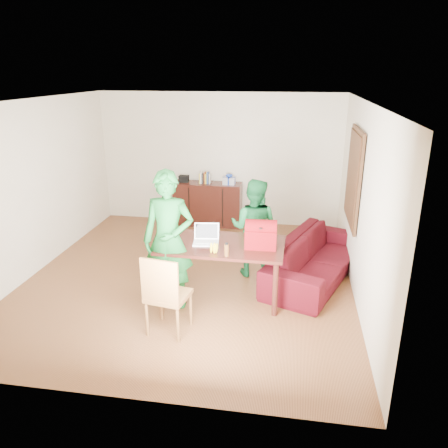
% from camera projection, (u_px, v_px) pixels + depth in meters
% --- Properties ---
extents(room, '(5.20, 5.70, 2.90)m').
position_uv_depth(room, '(190.00, 195.00, 6.61)').
color(room, '#472511').
rests_on(room, ground).
extents(table, '(1.75, 1.00, 0.82)m').
position_uv_depth(table, '(222.00, 251.00, 6.13)').
color(table, black).
rests_on(table, ground).
extents(chair, '(0.55, 0.53, 1.06)m').
position_uv_depth(chair, '(168.00, 309.00, 5.40)').
color(chair, brown).
rests_on(chair, ground).
extents(person_near, '(0.70, 0.46, 1.91)m').
position_uv_depth(person_near, '(169.00, 241.00, 5.83)').
color(person_near, '#166325').
rests_on(person_near, ground).
extents(person_far, '(0.85, 0.72, 1.56)m').
position_uv_depth(person_far, '(254.00, 228.00, 6.79)').
color(person_far, '#155E2D').
rests_on(person_far, ground).
extents(laptop, '(0.38, 0.28, 0.25)m').
position_uv_depth(laptop, '(206.00, 241.00, 6.08)').
color(laptop, white).
rests_on(laptop, table).
extents(bananas, '(0.16, 0.13, 0.05)m').
position_uv_depth(bananas, '(214.00, 251.00, 5.78)').
color(bananas, yellow).
rests_on(bananas, table).
extents(bottle, '(0.08, 0.08, 0.18)m').
position_uv_depth(bottle, '(227.00, 249.00, 5.66)').
color(bottle, brown).
rests_on(bottle, table).
extents(red_bag, '(0.43, 0.26, 0.31)m').
position_uv_depth(red_bag, '(261.00, 237.00, 5.91)').
color(red_bag, maroon).
rests_on(red_bag, table).
extents(sofa, '(1.69, 2.50, 0.68)m').
position_uv_depth(sofa, '(316.00, 258.00, 6.81)').
color(sofa, '#340906').
rests_on(sofa, ground).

